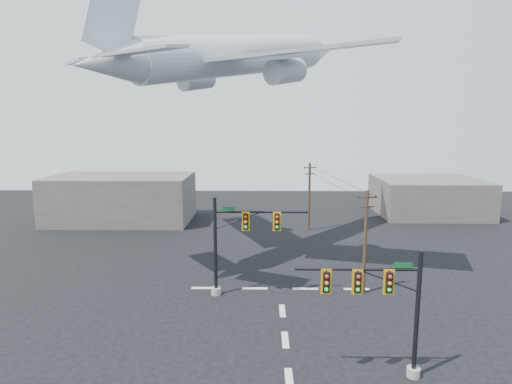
{
  "coord_description": "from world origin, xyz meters",
  "views": [
    {
      "loc": [
        -1.35,
        -19.97,
        13.02
      ],
      "look_at": [
        -1.78,
        5.0,
        8.88
      ],
      "focal_mm": 30.0,
      "sensor_mm": 36.0,
      "label": 1
    }
  ],
  "objects_px": {
    "signal_mast_near": "(387,307)",
    "utility_pole_b": "(309,195)",
    "utility_pole_a": "(365,240)",
    "airliner": "(238,57)",
    "signal_mast_far": "(235,244)"
  },
  "relations": [
    {
      "from": "utility_pole_a",
      "to": "utility_pole_b",
      "type": "relative_size",
      "value": 0.98
    },
    {
      "from": "signal_mast_far",
      "to": "airliner",
      "type": "height_order",
      "value": "airliner"
    },
    {
      "from": "signal_mast_near",
      "to": "utility_pole_a",
      "type": "relative_size",
      "value": 0.84
    },
    {
      "from": "utility_pole_b",
      "to": "signal_mast_far",
      "type": "bearing_deg",
      "value": -129.6
    },
    {
      "from": "utility_pole_a",
      "to": "signal_mast_far",
      "type": "bearing_deg",
      "value": 168.97
    },
    {
      "from": "utility_pole_b",
      "to": "airliner",
      "type": "bearing_deg",
      "value": -148.18
    },
    {
      "from": "signal_mast_near",
      "to": "utility_pole_b",
      "type": "relative_size",
      "value": 0.83
    },
    {
      "from": "signal_mast_far",
      "to": "airliner",
      "type": "distance_m",
      "value": 18.05
    },
    {
      "from": "airliner",
      "to": "signal_mast_near",
      "type": "bearing_deg",
      "value": -117.93
    },
    {
      "from": "signal_mast_near",
      "to": "signal_mast_far",
      "type": "bearing_deg",
      "value": 128.51
    },
    {
      "from": "signal_mast_far",
      "to": "signal_mast_near",
      "type": "bearing_deg",
      "value": -51.49
    },
    {
      "from": "utility_pole_a",
      "to": "airliner",
      "type": "distance_m",
      "value": 20.27
    },
    {
      "from": "signal_mast_far",
      "to": "utility_pole_b",
      "type": "height_order",
      "value": "utility_pole_b"
    },
    {
      "from": "utility_pole_b",
      "to": "signal_mast_near",
      "type": "bearing_deg",
      "value": -107.13
    },
    {
      "from": "signal_mast_near",
      "to": "airliner",
      "type": "bearing_deg",
      "value": 112.48
    }
  ]
}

